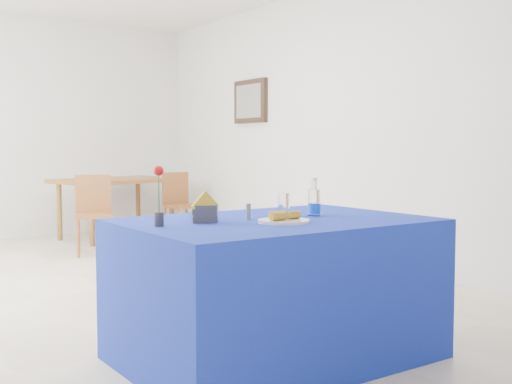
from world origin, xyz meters
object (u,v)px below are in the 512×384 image
blue_table (276,289)px  chair_bg_left (94,208)px  plate (284,221)px  chair_bg_right (179,200)px  water_bottle (314,203)px  oak_table (117,184)px

blue_table → chair_bg_left: chair_bg_left is taller
plate → chair_bg_right: 4.93m
plate → chair_bg_left: 4.07m
water_bottle → chair_bg_right: water_bottle is taller
blue_table → oak_table: size_ratio=0.98×
plate → water_bottle: bearing=26.5°
blue_table → chair_bg_left: bearing=83.7°
chair_bg_left → chair_bg_right: bearing=42.1°
oak_table → plate: bearing=-103.0°
blue_table → plate: bearing=-111.3°
chair_bg_left → oak_table: bearing=75.4°
chair_bg_left → chair_bg_right: chair_bg_left is taller
blue_table → water_bottle: 0.53m
chair_bg_left → chair_bg_right: size_ratio=1.02×
blue_table → water_bottle: bearing=4.7°
chair_bg_left → plate: bearing=-77.2°
plate → chair_bg_right: chair_bg_right is taller
blue_table → water_bottle: (0.29, 0.02, 0.45)m
plate → chair_bg_left: chair_bg_left is taller
plate → water_bottle: water_bottle is taller
oak_table → chair_bg_left: 1.20m
plate → water_bottle: (0.34, 0.17, 0.06)m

